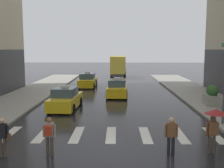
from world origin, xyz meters
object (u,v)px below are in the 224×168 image
pedestrian_with_umbrella (215,119)px  taxi_second (117,89)px  taxi_third (88,81)px  taxi_lead (65,99)px  pedestrian_with_backpack (49,133)px  pedestrian_plain_coat (171,134)px  box_truck (118,66)px  pedestrian_with_handbag (3,135)px  planter_mid_block (212,96)px

pedestrian_with_umbrella → taxi_second: bearing=106.1°
taxi_third → taxi_lead: bearing=-91.9°
pedestrian_with_backpack → pedestrian_plain_coat: bearing=1.5°
taxi_second → pedestrian_plain_coat: (2.26, -14.53, 0.21)m
taxi_second → box_truck: box_truck is taller
box_truck → pedestrian_plain_coat: box_truck is taller
box_truck → pedestrian_with_handbag: bearing=-98.8°
taxi_third → planter_mid_block: size_ratio=2.87×
taxi_second → pedestrian_with_backpack: size_ratio=2.78×
pedestrian_plain_coat → pedestrian_with_handbag: bearing=-177.6°
box_truck → pedestrian_with_backpack: (-3.05, -31.57, -0.88)m
taxi_third → pedestrian_with_backpack: taxi_third is taller
pedestrian_with_handbag → pedestrian_with_backpack: bearing=4.9°
pedestrian_with_handbag → taxi_third: bearing=86.6°
pedestrian_with_handbag → box_truck: bearing=81.2°
taxi_second → planter_mid_block: 8.76m
taxi_third → box_truck: 11.27m
taxi_third → planter_mid_block: taxi_third is taller
taxi_third → pedestrian_plain_coat: taxi_third is taller
taxi_second → pedestrian_with_backpack: taxi_second is taller
pedestrian_with_backpack → pedestrian_plain_coat: 5.10m
pedestrian_with_handbag → planter_mid_block: bearing=39.7°
pedestrian_with_backpack → pedestrian_with_handbag: size_ratio=1.00×
taxi_second → pedestrian_with_handbag: taxi_second is taller
pedestrian_with_handbag → planter_mid_block: planter_mid_block is taller
pedestrian_with_umbrella → planter_mid_block: bearing=71.5°
taxi_third → pedestrian_with_umbrella: (7.60, -20.60, 0.79)m
pedestrian_with_handbag → pedestrian_plain_coat: (6.99, 0.30, 0.01)m
taxi_third → pedestrian_plain_coat: 21.62m
taxi_lead → box_truck: (4.08, 22.49, 1.13)m
taxi_lead → taxi_third: bearing=88.1°
pedestrian_plain_coat → taxi_second: bearing=98.8°
pedestrian_with_umbrella → pedestrian_with_handbag: bearing=-176.5°
pedestrian_plain_coat → planter_mid_block: size_ratio=1.03×
taxi_second → planter_mid_block: size_ratio=2.86×
pedestrian_with_umbrella → pedestrian_with_backpack: size_ratio=1.18×
taxi_second → pedestrian_with_handbag: (-4.73, -14.82, 0.21)m
box_truck → pedestrian_plain_coat: 31.52m
taxi_second → planter_mid_block: (7.29, -4.86, 0.15)m
taxi_lead → pedestrian_with_handbag: size_ratio=2.80×
taxi_lead → pedestrian_with_umbrella: pedestrian_with_umbrella is taller
box_truck → pedestrian_plain_coat: bearing=-86.3°
pedestrian_with_handbag → planter_mid_block: size_ratio=1.03×
taxi_lead → pedestrian_with_handbag: taxi_lead is taller
taxi_third → pedestrian_with_backpack: (0.63, -20.98, 0.25)m
pedestrian_with_umbrella → pedestrian_with_handbag: 8.90m
taxi_third → pedestrian_with_handbag: size_ratio=2.78×
taxi_lead → pedestrian_with_umbrella: 11.85m
taxi_third → pedestrian_with_umbrella: pedestrian_with_umbrella is taller
taxi_lead → pedestrian_plain_coat: taxi_lead is taller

